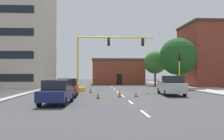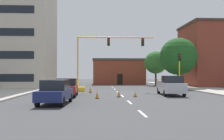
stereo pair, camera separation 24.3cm
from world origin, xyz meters
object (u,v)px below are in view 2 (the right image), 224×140
at_px(pickup_truck_silver, 171,86).
at_px(traffic_cone_roadside_c, 119,93).
at_px(sedan_red_near_left, 67,87).
at_px(traffic_cone_roadside_a, 135,94).
at_px(traffic_light_pole_right, 179,64).
at_px(tree_right_far, 156,62).
at_px(traffic_cone_roadside_b, 97,95).
at_px(traffic_signal_gantry, 89,73).
at_px(tree_right_mid, 178,57).
at_px(sedan_navy_mid_left, 55,92).
at_px(traffic_cone_roadside_d, 90,89).

distance_m(pickup_truck_silver, traffic_cone_roadside_c, 5.78).
xyz_separation_m(sedan_red_near_left, traffic_cone_roadside_a, (6.51, -0.88, -0.59)).
bearing_deg(traffic_cone_roadside_a, pickup_truck_silver, 23.13).
height_order(traffic_light_pole_right, sedan_red_near_left, traffic_light_pole_right).
distance_m(tree_right_far, traffic_cone_roadside_b, 27.62).
bearing_deg(traffic_cone_roadside_a, tree_right_far, 72.23).
distance_m(traffic_signal_gantry, traffic_cone_roadside_b, 9.43).
xyz_separation_m(traffic_light_pole_right, tree_right_mid, (1.60, 5.27, 1.29)).
height_order(pickup_truck_silver, traffic_cone_roadside_b, pickup_truck_silver).
bearing_deg(traffic_signal_gantry, tree_right_mid, 24.34).
bearing_deg(traffic_signal_gantry, traffic_cone_roadside_c, -68.81).
height_order(pickup_truck_silver, traffic_cone_roadside_c, pickup_truck_silver).
bearing_deg(traffic_light_pole_right, sedan_navy_mid_left, -134.74).
distance_m(traffic_light_pole_right, traffic_cone_roadside_b, 14.92).
height_order(traffic_signal_gantry, tree_right_far, traffic_signal_gantry).
height_order(traffic_light_pole_right, pickup_truck_silver, traffic_light_pole_right).
relative_size(pickup_truck_silver, traffic_cone_roadside_d, 7.06).
xyz_separation_m(tree_right_mid, traffic_cone_roadside_c, (-10.27, -13.79, -4.44)).
distance_m(sedan_navy_mid_left, traffic_cone_roadside_b, 4.95).
distance_m(sedan_red_near_left, traffic_cone_roadside_b, 3.77).
distance_m(tree_right_mid, sedan_navy_mid_left, 24.76).
bearing_deg(traffic_cone_roadside_c, sedan_navy_mid_left, -133.47).
bearing_deg(traffic_signal_gantry, traffic_cone_roadside_d, -84.29).
bearing_deg(sedan_red_near_left, tree_right_far, 58.17).
height_order(tree_right_mid, sedan_navy_mid_left, tree_right_mid).
bearing_deg(traffic_cone_roadside_d, traffic_cone_roadside_b, -83.66).
relative_size(sedan_navy_mid_left, traffic_cone_roadside_d, 5.87).
distance_m(traffic_signal_gantry, sedan_red_near_left, 7.22).
bearing_deg(traffic_cone_roadside_b, traffic_light_pole_right, 42.81).
bearing_deg(traffic_cone_roadside_b, traffic_cone_roadside_d, 96.34).
height_order(traffic_cone_roadside_a, traffic_cone_roadside_d, traffic_cone_roadside_d).
bearing_deg(tree_right_far, sedan_red_near_left, -121.83).
relative_size(sedan_navy_mid_left, traffic_cone_roadside_c, 5.89).
height_order(tree_right_far, tree_right_mid, tree_right_mid).
relative_size(pickup_truck_silver, sedan_red_near_left, 1.22).
bearing_deg(traffic_light_pole_right, traffic_cone_roadside_d, -166.78).
xyz_separation_m(sedan_navy_mid_left, traffic_cone_roadside_d, (2.19, 11.11, -0.50)).
xyz_separation_m(traffic_light_pole_right, traffic_cone_roadside_a, (-7.09, -8.44, -3.23)).
bearing_deg(traffic_cone_roadside_a, traffic_cone_roadside_d, 127.49).
distance_m(traffic_light_pole_right, pickup_truck_silver, 7.91).
height_order(tree_right_far, traffic_cone_roadside_d, tree_right_far).
distance_m(traffic_light_pole_right, sedan_navy_mid_left, 19.62).
bearing_deg(sedan_navy_mid_left, traffic_signal_gantry, 81.32).
relative_size(traffic_light_pole_right, sedan_red_near_left, 1.06).
relative_size(traffic_cone_roadside_a, traffic_cone_roadside_b, 0.90).
bearing_deg(sedan_red_near_left, traffic_cone_roadside_d, 66.59).
height_order(pickup_truck_silver, sedan_navy_mid_left, pickup_truck_silver).
height_order(traffic_light_pole_right, traffic_cone_roadside_b, traffic_light_pole_right).
bearing_deg(traffic_cone_roadside_b, sedan_red_near_left, 141.10).
xyz_separation_m(tree_right_mid, pickup_truck_silver, (-4.80, -12.04, -3.85)).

